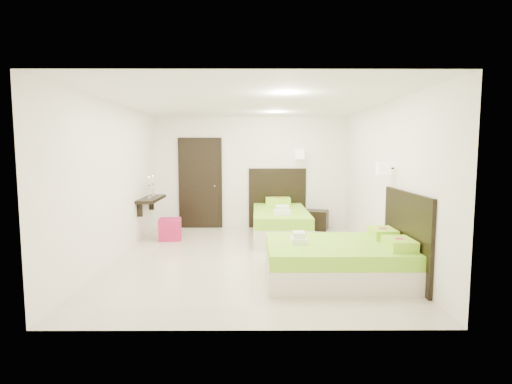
{
  "coord_description": "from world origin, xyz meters",
  "views": [
    {
      "loc": [
        0.07,
        -6.65,
        1.83
      ],
      "look_at": [
        0.1,
        0.3,
        1.1
      ],
      "focal_mm": 28.0,
      "sensor_mm": 36.0,
      "label": 1
    }
  ],
  "objects_px": {
    "bed_double": "(343,258)",
    "nightstand": "(317,220)",
    "ottoman": "(170,229)",
    "bed_single": "(280,221)"
  },
  "relations": [
    {
      "from": "bed_single",
      "to": "nightstand",
      "type": "bearing_deg",
      "value": 39.72
    },
    {
      "from": "nightstand",
      "to": "ottoman",
      "type": "bearing_deg",
      "value": -143.52
    },
    {
      "from": "bed_double",
      "to": "ottoman",
      "type": "bearing_deg",
      "value": 139.99
    },
    {
      "from": "bed_single",
      "to": "bed_double",
      "type": "relative_size",
      "value": 1.12
    },
    {
      "from": "ottoman",
      "to": "bed_single",
      "type": "bearing_deg",
      "value": 7.77
    },
    {
      "from": "bed_double",
      "to": "nightstand",
      "type": "relative_size",
      "value": 4.01
    },
    {
      "from": "bed_double",
      "to": "nightstand",
      "type": "xyz_separation_m",
      "value": [
        0.18,
        3.56,
        -0.08
      ]
    },
    {
      "from": "nightstand",
      "to": "ottoman",
      "type": "relative_size",
      "value": 1.15
    },
    {
      "from": "ottoman",
      "to": "bed_double",
      "type": "bearing_deg",
      "value": -40.01
    },
    {
      "from": "nightstand",
      "to": "bed_double",
      "type": "bearing_deg",
      "value": -74.79
    }
  ]
}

